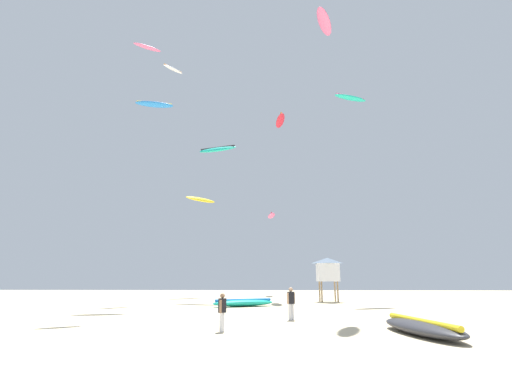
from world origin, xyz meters
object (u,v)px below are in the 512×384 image
kite_grounded_mid (422,327)px  lifeguard_tower (328,269)px  kite_aloft_5 (280,121)px  kite_aloft_7 (173,69)px  kite_aloft_3 (271,216)px  kite_aloft_8 (217,149)px  kite_aloft_1 (350,98)px  person_midground (291,301)px  kite_aloft_6 (154,104)px  kite_aloft_0 (147,47)px  kite_aloft_4 (324,22)px  kite_grounded_near (243,303)px  person_foreground (222,309)px  kite_aloft_2 (201,200)px

kite_grounded_mid → lifeguard_tower: (-0.38, 21.23, 2.74)m
kite_grounded_mid → kite_aloft_5: (-4.64, 24.37, 19.64)m
lifeguard_tower → kite_aloft_7: kite_aloft_7 is taller
kite_aloft_3 → kite_aloft_8: bearing=-116.1°
kite_grounded_mid → kite_aloft_7: bearing=127.2°
kite_aloft_1 → kite_grounded_mid: bearing=-97.4°
person_midground → kite_aloft_5: bearing=-39.9°
person_midground → kite_aloft_1: size_ratio=0.44×
kite_aloft_6 → kite_aloft_8: size_ratio=0.74×
kite_aloft_7 → person_midground: bearing=-54.8°
kite_aloft_0 → kite_aloft_6: bearing=100.0°
kite_grounded_mid → lifeguard_tower: 21.41m
kite_grounded_mid → lifeguard_tower: bearing=91.0°
kite_grounded_mid → kite_aloft_4: 22.30m
kite_aloft_6 → kite_grounded_near: bearing=6.9°
person_foreground → kite_aloft_4: size_ratio=0.45×
kite_aloft_5 → lifeguard_tower: bearing=-36.4°
kite_aloft_0 → kite_aloft_3: size_ratio=0.56×
kite_aloft_2 → kite_aloft_8: size_ratio=0.91×
person_foreground → kite_aloft_8: bearing=-67.8°
lifeguard_tower → kite_aloft_8: 17.11m
kite_aloft_1 → kite_aloft_7: bearing=175.3°
person_midground → kite_aloft_3: bearing=-37.7°
kite_aloft_6 → kite_aloft_1: bearing=19.3°
kite_aloft_5 → kite_aloft_8: size_ratio=0.87×
kite_grounded_mid → lifeguard_tower: lifeguard_tower is taller
kite_aloft_6 → kite_aloft_7: 11.73m
kite_aloft_3 → kite_aloft_8: size_ratio=0.80×
kite_aloft_4 → kite_aloft_8: 17.86m
person_foreground → person_midground: bearing=-112.3°
kite_grounded_near → kite_aloft_8: kite_aloft_8 is taller
kite_aloft_1 → kite_aloft_8: kite_aloft_1 is taller
kite_aloft_8 → kite_aloft_6: bearing=-117.8°
person_midground → kite_aloft_8: (-6.66, 17.24, 14.90)m
kite_aloft_6 → kite_aloft_7: (-0.78, 8.18, 8.36)m
person_midground → kite_aloft_6: size_ratio=0.52×
person_midground → kite_grounded_mid: 7.30m
kite_aloft_5 → kite_aloft_6: (-11.46, -10.33, -2.81)m
kite_grounded_mid → kite_aloft_5: size_ratio=1.40×
kite_grounded_near → kite_grounded_mid: bearing=-61.4°
lifeguard_tower → kite_aloft_2: size_ratio=1.00×
person_foreground → lifeguard_tower: lifeguard_tower is taller
kite_aloft_2 → kite_aloft_5: bearing=-30.6°
kite_grounded_mid → kite_aloft_0: bearing=150.3°
kite_aloft_3 → kite_aloft_0: bearing=-110.0°
kite_aloft_1 → kite_aloft_5: kite_aloft_1 is taller
kite_aloft_2 → kite_aloft_5: (10.02, -5.94, 8.03)m
person_foreground → kite_aloft_8: size_ratio=0.35×
kite_aloft_0 → kite_aloft_8: kite_aloft_0 is taller
person_foreground → kite_aloft_6: size_ratio=0.48×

